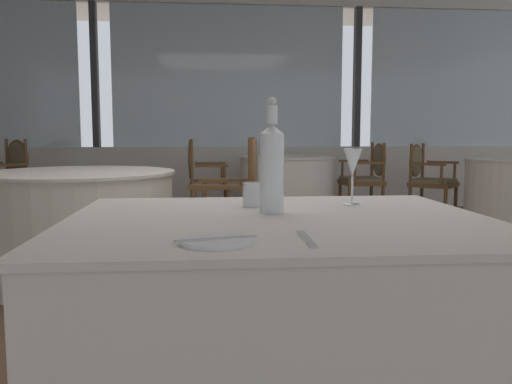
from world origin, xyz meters
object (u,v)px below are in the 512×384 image
(dining_chair_1_0, at_px, (427,175))
(dining_chair_3_0, at_px, (201,175))
(side_plate, at_px, (216,241))
(wine_glass, at_px, (353,164))
(dining_chair_0_1, at_px, (236,199))
(water_bottle, at_px, (272,166))
(dining_chair_3_1, at_px, (368,174))
(dining_chair_2_0, at_px, (8,174))
(water_tumbler, at_px, (253,195))

(dining_chair_1_0, distance_m, dining_chair_3_0, 2.61)
(side_plate, height_order, dining_chair_3_0, dining_chair_3_0)
(side_plate, xyz_separation_m, dining_chair_3_0, (-0.10, 4.86, -0.21))
(wine_glass, bearing_deg, dining_chair_0_1, 100.66)
(dining_chair_3_0, bearing_deg, dining_chair_1_0, -6.01)
(water_bottle, relative_size, dining_chair_3_1, 0.40)
(dining_chair_2_0, relative_size, dining_chair_3_0, 1.00)
(dining_chair_2_0, height_order, dining_chair_3_0, dining_chair_2_0)
(water_bottle, bearing_deg, dining_chair_2_0, 118.80)
(water_tumbler, bearing_deg, dining_chair_0_1, 88.93)
(dining_chair_2_0, bearing_deg, dining_chair_1_0, 127.28)
(dining_chair_3_1, bearing_deg, water_tumbler, 66.07)
(side_plate, bearing_deg, dining_chair_1_0, 61.83)
(dining_chair_3_0, bearing_deg, side_plate, -90.72)
(dining_chair_2_0, relative_size, dining_chair_3_1, 1.05)
(water_bottle, relative_size, dining_chair_2_0, 0.39)
(dining_chair_1_0, distance_m, dining_chair_2_0, 4.81)
(wine_glass, xyz_separation_m, dining_chair_1_0, (2.00, 4.04, -0.37))
(dining_chair_1_0, bearing_deg, dining_chair_3_1, -160.86)
(dining_chair_3_0, bearing_deg, water_bottle, -88.16)
(water_tumbler, relative_size, dining_chair_3_0, 0.09)
(dining_chair_2_0, distance_m, dining_chair_3_1, 4.18)
(side_plate, relative_size, wine_glass, 0.85)
(dining_chair_0_1, bearing_deg, dining_chair_3_0, -76.88)
(dining_chair_0_1, bearing_deg, dining_chair_1_0, -128.55)
(wine_glass, bearing_deg, water_bottle, -152.66)
(dining_chair_2_0, bearing_deg, water_bottle, 69.85)
(dining_chair_0_1, height_order, dining_chair_3_1, dining_chair_0_1)
(water_tumbler, bearing_deg, water_bottle, -71.79)
(side_plate, distance_m, dining_chair_2_0, 5.50)
(water_bottle, bearing_deg, dining_chair_3_1, 69.20)
(water_bottle, height_order, dining_chair_3_0, water_bottle)
(side_plate, distance_m, dining_chair_3_1, 5.28)
(side_plate, xyz_separation_m, dining_chair_0_1, (0.17, 2.37, -0.19))
(dining_chair_1_0, bearing_deg, water_bottle, -77.67)
(dining_chair_3_1, bearing_deg, wine_glass, 70.26)
(wine_glass, height_order, dining_chair_1_0, wine_glass)
(wine_glass, height_order, dining_chair_3_0, wine_glass)
(side_plate, bearing_deg, dining_chair_0_1, 85.89)
(water_bottle, bearing_deg, dining_chair_3_0, 93.76)
(dining_chair_3_1, bearing_deg, water_bottle, 67.28)
(water_bottle, distance_m, dining_chair_0_1, 1.93)
(wine_glass, distance_m, dining_chair_0_1, 1.80)
(wine_glass, height_order, dining_chair_0_1, dining_chair_0_1)
(water_tumbler, height_order, dining_chair_1_0, dining_chair_1_0)
(water_tumbler, height_order, dining_chair_3_1, dining_chair_3_1)
(dining_chair_0_1, bearing_deg, dining_chair_2_0, -39.79)
(water_bottle, xyz_separation_m, dining_chair_2_0, (-2.48, 4.52, -0.35))
(wine_glass, bearing_deg, dining_chair_3_0, 98.08)
(dining_chair_2_0, bearing_deg, side_plate, 65.78)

